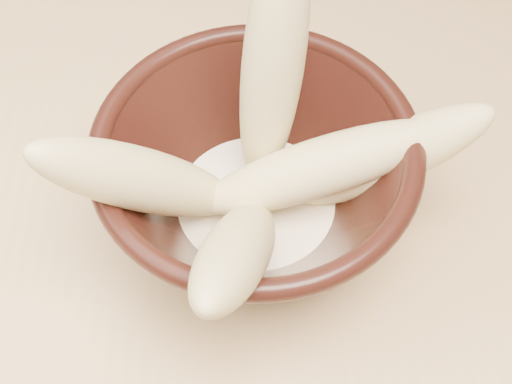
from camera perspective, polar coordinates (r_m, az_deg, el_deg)
bowl at (r=0.42m, az=-0.00°, el=0.65°), size 0.18×0.18×0.10m
milk_puddle at (r=0.44m, az=0.00°, el=-1.16°), size 0.10×0.10×0.01m
banana_upright at (r=0.39m, az=1.34°, el=9.94°), size 0.06×0.08×0.18m
banana_left at (r=0.38m, az=-8.93°, el=0.95°), size 0.13×0.09×0.14m
banana_right at (r=0.41m, az=10.53°, el=2.80°), size 0.12×0.04×0.10m
banana_across at (r=0.40m, az=5.04°, el=1.93°), size 0.15×0.06×0.08m
banana_front at (r=0.36m, az=-1.51°, el=-4.78°), size 0.06×0.14×0.13m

